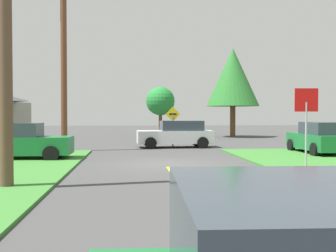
# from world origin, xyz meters

# --- Properties ---
(ground_plane) EXTENTS (120.00, 120.00, 0.00)m
(ground_plane) POSITION_xyz_m (0.00, 0.00, 0.00)
(ground_plane) COLOR #414141
(lane_stripe_center) EXTENTS (0.20, 14.00, 0.01)m
(lane_stripe_center) POSITION_xyz_m (0.00, -8.00, 0.01)
(lane_stripe_center) COLOR yellow
(lane_stripe_center) RESTS_ON ground
(stop_sign) EXTENTS (0.83, 0.12, 2.93)m
(stop_sign) POSITION_xyz_m (4.84, -2.17, 2.09)
(stop_sign) COLOR #9EA0A8
(stop_sign) RESTS_ON ground
(car_approaching_junction) EXTENTS (4.59, 2.22, 1.62)m
(car_approaching_junction) POSITION_xyz_m (1.35, 8.38, 0.81)
(car_approaching_junction) COLOR silver
(car_approaching_junction) RESTS_ON ground
(parked_car_near_building) EXTENTS (4.43, 2.00, 1.62)m
(parked_car_near_building) POSITION_xyz_m (-6.32, 2.04, 0.80)
(parked_car_near_building) COLOR #196B33
(parked_car_near_building) RESTS_ON ground
(car_on_crossroad) EXTENTS (2.23, 4.41, 1.62)m
(car_on_crossroad) POSITION_xyz_m (8.07, 3.30, 0.81)
(car_on_crossroad) COLOR #196B33
(car_on_crossroad) RESTS_ON ground
(utility_pole_near) EXTENTS (1.80, 0.36, 7.52)m
(utility_pole_near) POSITION_xyz_m (-4.74, -5.13, 3.85)
(utility_pole_near) COLOR brown
(utility_pole_near) RESTS_ON ground
(utility_pole_mid) EXTENTS (1.78, 0.54, 9.09)m
(utility_pole_mid) POSITION_xyz_m (-5.02, 6.43, 4.64)
(utility_pole_mid) COLOR brown
(utility_pole_mid) RESTS_ON ground
(direction_sign) EXTENTS (0.91, 0.09, 2.47)m
(direction_sign) POSITION_xyz_m (1.17, 8.80, 1.54)
(direction_sign) COLOR slate
(direction_sign) RESTS_ON ground
(oak_tree_left) EXTENTS (4.68, 4.68, 7.90)m
(oak_tree_left) POSITION_xyz_m (7.68, 19.68, 5.30)
(oak_tree_left) COLOR brown
(oak_tree_left) RESTS_ON ground
(pine_tree_center) EXTENTS (2.66, 2.66, 4.58)m
(pine_tree_center) POSITION_xyz_m (1.35, 21.72, 3.23)
(pine_tree_center) COLOR brown
(pine_tree_center) RESTS_ON ground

